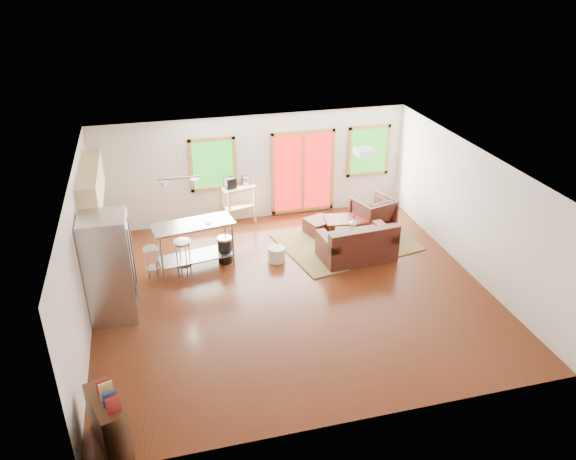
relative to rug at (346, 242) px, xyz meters
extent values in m
cube|color=#371509|center=(-1.71, -1.65, -0.02)|extent=(7.50, 7.00, 0.02)
cube|color=silver|center=(-1.71, -1.65, 2.60)|extent=(7.50, 7.00, 0.02)
cube|color=beige|center=(-1.71, 1.86, 1.29)|extent=(7.50, 0.02, 2.60)
cube|color=beige|center=(-5.47, -1.65, 1.29)|extent=(0.02, 7.00, 2.60)
cube|color=beige|center=(2.05, -1.65, 1.29)|extent=(0.02, 7.00, 2.60)
cube|color=beige|center=(-1.71, -5.16, 1.29)|extent=(7.50, 0.02, 2.60)
cube|color=#1C6216|center=(-2.71, 1.81, 1.49)|extent=(0.94, 0.02, 1.14)
cube|color=#9D6730|center=(-2.71, 1.81, 2.10)|extent=(1.10, 0.05, 0.08)
cube|color=#9D6730|center=(-2.71, 1.81, 0.88)|extent=(1.10, 0.05, 0.08)
cube|color=#9D6730|center=(-3.22, 1.81, 1.49)|extent=(0.08, 0.05, 1.30)
cube|color=#9D6730|center=(-2.20, 1.81, 1.49)|extent=(0.08, 0.05, 1.30)
cube|color=red|center=(-0.51, 1.81, 1.09)|extent=(1.44, 0.02, 1.94)
cube|color=#9D6730|center=(-0.51, 1.81, 2.10)|extent=(1.60, 0.05, 0.08)
cube|color=#9D6730|center=(-0.51, 1.81, 0.08)|extent=(1.60, 0.05, 0.08)
cube|color=#9D6730|center=(-1.27, 1.81, 1.09)|extent=(0.08, 0.05, 2.10)
cube|color=#9D6730|center=(0.25, 1.81, 1.09)|extent=(0.08, 0.05, 2.10)
cube|color=#9D6730|center=(-0.51, 1.81, 1.09)|extent=(0.08, 0.05, 1.94)
cube|color=#1C6216|center=(1.19, 1.81, 1.49)|extent=(0.94, 0.02, 1.14)
cube|color=#9D6730|center=(1.19, 1.81, 2.10)|extent=(1.10, 0.05, 0.08)
cube|color=#9D6730|center=(1.19, 1.81, 0.88)|extent=(1.10, 0.05, 0.08)
cube|color=#9D6730|center=(0.68, 1.81, 1.49)|extent=(0.08, 0.05, 1.30)
cube|color=#9D6730|center=(1.70, 1.81, 1.49)|extent=(0.08, 0.05, 1.30)
cube|color=#45663B|center=(0.00, 0.00, 0.00)|extent=(3.25, 2.74, 0.03)
cube|color=black|center=(-0.02, -0.72, 0.21)|extent=(1.64, 1.01, 0.44)
cube|color=black|center=(0.00, -1.06, 0.63)|extent=(1.58, 0.33, 0.40)
cube|color=black|center=(-0.70, -0.78, 0.51)|extent=(0.28, 0.90, 0.17)
cube|color=black|center=(0.66, -0.67, 0.51)|extent=(0.28, 0.90, 0.17)
cube|color=black|center=(-0.37, -0.70, 0.49)|extent=(0.69, 0.63, 0.13)
cube|color=black|center=(0.32, -0.64, 0.49)|extent=(0.69, 0.63, 0.13)
cube|color=#371F10|center=(0.17, 0.38, 0.38)|extent=(1.12, 0.76, 0.04)
cube|color=#371F10|center=(-0.30, 0.21, 0.17)|extent=(0.07, 0.07, 0.38)
cube|color=#371F10|center=(0.57, 0.09, 0.17)|extent=(0.07, 0.07, 0.38)
cube|color=#371F10|center=(-0.23, 0.67, 0.17)|extent=(0.07, 0.07, 0.38)
cube|color=#371F10|center=(0.63, 0.55, 0.17)|extent=(0.07, 0.07, 0.38)
imported|color=black|center=(0.87, 0.56, 0.42)|extent=(1.02, 0.99, 0.86)
cube|color=black|center=(-0.47, 0.58, 0.17)|extent=(0.70, 0.70, 0.37)
cylinder|color=beige|center=(-1.73, -0.42, 0.15)|extent=(0.43, 0.43, 0.32)
imported|color=silver|center=(0.17, 0.01, 0.47)|extent=(0.23, 0.23, 0.17)
sphere|color=red|center=(0.19, 0.04, 0.61)|extent=(0.09, 0.09, 0.07)
sphere|color=red|center=(0.15, -0.01, 0.63)|extent=(0.09, 0.09, 0.07)
sphere|color=red|center=(0.15, 0.05, 0.65)|extent=(0.09, 0.09, 0.07)
imported|color=maroon|center=(0.36, 0.21, 0.54)|extent=(0.24, 0.04, 0.32)
cube|color=tan|center=(-5.16, 0.05, 0.44)|extent=(0.60, 2.20, 0.90)
cube|color=black|center=(-5.16, 0.05, 0.91)|extent=(0.64, 2.24, 0.04)
cube|color=tan|center=(-5.28, 0.05, 1.94)|extent=(0.36, 2.20, 0.70)
cylinder|color=#B7BABC|center=(-5.16, -0.45, 1.02)|extent=(0.12, 0.12, 0.18)
cube|color=black|center=(-5.16, 0.45, 1.03)|extent=(0.22, 0.18, 0.20)
cube|color=#B7BABC|center=(-5.04, -1.62, 0.99)|extent=(0.82, 0.80, 2.01)
cube|color=gray|center=(-4.65, -1.63, 0.99)|extent=(0.04, 0.74, 1.96)
cylinder|color=gray|center=(-4.63, -1.87, 1.16)|extent=(0.03, 0.03, 1.34)
cylinder|color=gray|center=(-4.62, -1.38, 1.16)|extent=(0.03, 0.03, 1.34)
cube|color=#B7BABC|center=(-3.43, -0.27, 1.00)|extent=(1.73, 0.92, 0.04)
cube|color=gray|center=(-3.43, -0.27, 0.26)|extent=(1.60, 0.81, 0.03)
cylinder|color=gray|center=(-4.12, -0.64, 0.48)|extent=(0.05, 0.05, 0.99)
cylinder|color=gray|center=(-2.65, -0.39, 0.48)|extent=(0.05, 0.05, 0.99)
cylinder|color=gray|center=(-4.20, -0.15, 0.48)|extent=(0.05, 0.05, 0.99)
cylinder|color=gray|center=(-2.74, 0.10, 0.48)|extent=(0.05, 0.05, 0.99)
imported|color=silver|center=(-3.13, -0.35, 1.00)|extent=(0.16, 0.14, 0.13)
cylinder|color=#B7BABC|center=(-4.32, -0.39, 0.63)|extent=(0.34, 0.34, 0.04)
cylinder|color=gray|center=(-4.23, -0.31, 0.30)|extent=(0.02, 0.02, 0.63)
cylinder|color=gray|center=(-4.40, -0.30, 0.30)|extent=(0.02, 0.02, 0.63)
cylinder|color=gray|center=(-4.41, -0.47, 0.30)|extent=(0.02, 0.02, 0.63)
cylinder|color=gray|center=(-4.24, -0.48, 0.30)|extent=(0.02, 0.02, 0.63)
cylinder|color=gray|center=(-4.32, -0.39, 0.19)|extent=(0.31, 0.31, 0.01)
cylinder|color=#B7BABC|center=(-3.69, -0.48, 0.73)|extent=(0.48, 0.48, 0.04)
cylinder|color=gray|center=(-3.56, -0.43, 0.35)|extent=(0.03, 0.03, 0.73)
cylinder|color=gray|center=(-3.74, -0.35, 0.35)|extent=(0.03, 0.03, 0.73)
cylinder|color=gray|center=(-3.82, -0.53, 0.35)|extent=(0.03, 0.03, 0.73)
cylinder|color=gray|center=(-3.64, -0.61, 0.35)|extent=(0.03, 0.03, 0.73)
cylinder|color=gray|center=(-3.69, -0.48, 0.22)|extent=(0.44, 0.44, 0.02)
cylinder|color=black|center=(-2.80, -0.17, 0.26)|extent=(0.40, 0.40, 0.54)
cylinder|color=#B7BABC|center=(-2.80, -0.17, 0.55)|extent=(0.41, 0.41, 0.05)
cube|color=tan|center=(-2.16, 1.69, 0.91)|extent=(0.89, 0.70, 0.04)
cube|color=tan|center=(-2.16, 1.69, 0.43)|extent=(0.84, 0.65, 0.03)
cube|color=tan|center=(-2.43, 1.40, 0.46)|extent=(0.06, 0.06, 0.94)
cube|color=tan|center=(-1.79, 1.58, 0.46)|extent=(0.06, 0.06, 0.94)
cube|color=tan|center=(-2.54, 1.79, 0.46)|extent=(0.06, 0.06, 0.94)
cube|color=tan|center=(-1.89, 1.97, 0.46)|extent=(0.06, 0.06, 0.94)
cube|color=black|center=(-2.36, 1.63, 1.06)|extent=(0.30, 0.28, 0.25)
cylinder|color=#B7BABC|center=(-1.97, 1.74, 1.04)|extent=(0.22, 0.22, 0.20)
cube|color=#371F10|center=(-5.06, -4.68, 0.37)|extent=(0.60, 0.94, 0.78)
cube|color=maroon|center=(-4.93, -4.94, 0.88)|extent=(0.18, 0.10, 0.23)
cube|color=navy|center=(-4.97, -4.80, 0.87)|extent=(0.18, 0.10, 0.21)
cube|color=tan|center=(-5.02, -4.66, 0.89)|extent=(0.18, 0.10, 0.25)
cube|color=maroon|center=(-5.07, -4.53, 0.86)|extent=(0.18, 0.10, 0.19)
cube|color=white|center=(-0.11, -1.05, 2.52)|extent=(0.35, 0.35, 0.12)
cylinder|color=gray|center=(-3.61, -0.15, 2.29)|extent=(0.02, 0.02, 0.60)
cube|color=gray|center=(-3.61, -0.15, 1.99)|extent=(0.80, 0.04, 0.03)
cone|color=#B7BABC|center=(-3.91, -0.15, 1.87)|extent=(0.18, 0.18, 0.14)
cone|color=#B7BABC|center=(-3.31, -0.15, 1.87)|extent=(0.18, 0.18, 0.14)
camera|label=1|loc=(-4.13, -10.64, 6.04)|focal=35.00mm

